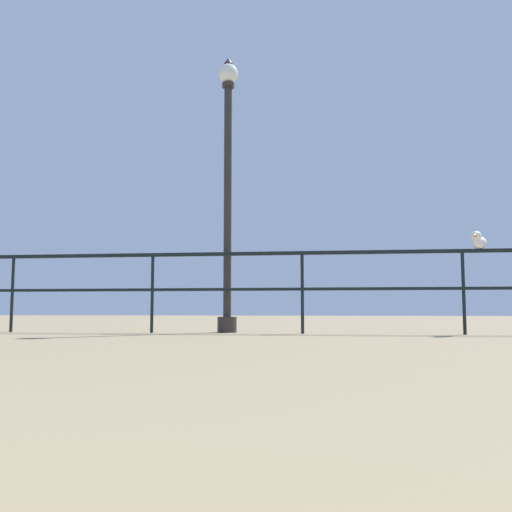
% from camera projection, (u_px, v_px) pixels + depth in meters
% --- Properties ---
extents(pier_railing, '(18.91, 0.05, 1.11)m').
position_uv_depth(pier_railing, '(226.00, 273.00, 7.70)').
color(pier_railing, black).
rests_on(pier_railing, ground_plane).
extents(lamppost_center, '(0.30, 0.30, 4.03)m').
position_uv_depth(lamppost_center, '(228.00, 179.00, 8.07)').
color(lamppost_center, '#2C2824').
rests_on(lamppost_center, ground_plane).
extents(seagull_on_rail, '(0.30, 0.43, 0.22)m').
position_uv_depth(seagull_on_rail, '(479.00, 241.00, 7.28)').
color(seagull_on_rail, white).
rests_on(seagull_on_rail, pier_railing).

